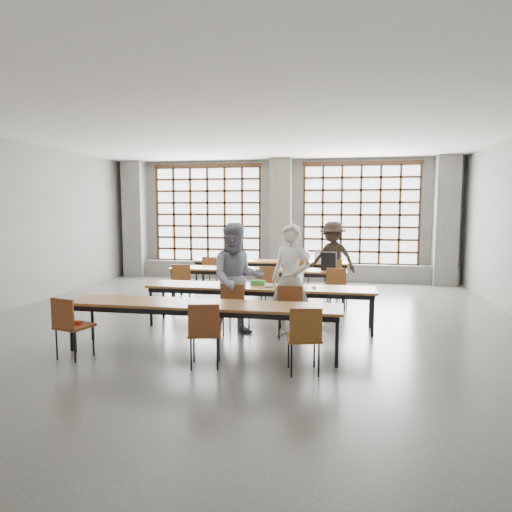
{
  "coord_description": "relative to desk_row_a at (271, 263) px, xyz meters",
  "views": [
    {
      "loc": [
        1.69,
        -7.88,
        2.1
      ],
      "look_at": [
        0.16,
        0.4,
        1.21
      ],
      "focal_mm": 32.0,
      "sensor_mm": 36.0,
      "label": 1
    }
  ],
  "objects": [
    {
      "name": "mouse",
      "position": [
        1.34,
        -3.87,
        0.08
      ],
      "size": [
        0.11,
        0.08,
        0.04
      ],
      "primitive_type": "ellipsoid",
      "rotation": [
        0.0,
        0.0,
        0.15
      ],
      "color": "silver",
      "rests_on": "desk_row_c"
    },
    {
      "name": "desk_row_a",
      "position": [
        0.0,
        0.0,
        0.0
      ],
      "size": [
        4.0,
        0.7,
        0.73
      ],
      "color": "brown",
      "rests_on": "floor"
    },
    {
      "name": "window_left",
      "position": [
        -2.17,
        1.66,
        1.24
      ],
      "size": [
        3.32,
        0.12,
        3.0
      ],
      "color": "white",
      "rests_on": "wall_back"
    },
    {
      "name": "ceiling",
      "position": [
        0.08,
        -3.76,
        2.84
      ],
      "size": [
        11.0,
        11.0,
        0.0
      ],
      "primitive_type": "plane",
      "rotation": [
        3.14,
        0.0,
        0.0
      ],
      "color": "silver",
      "rests_on": "floor"
    },
    {
      "name": "desk_row_c",
      "position": [
        0.39,
        -3.85,
        0.0
      ],
      "size": [
        4.0,
        0.7,
        0.73
      ],
      "color": "brown",
      "rests_on": "floor"
    },
    {
      "name": "chair_front_left",
      "position": [
        0.09,
        -4.47,
        -0.13
      ],
      "size": [
        0.46,
        0.46,
        0.88
      ],
      "color": "brown",
      "rests_on": "floor"
    },
    {
      "name": "window_right",
      "position": [
        2.33,
        1.66,
        1.24
      ],
      "size": [
        3.32,
        0.12,
        3.0
      ],
      "color": "white",
      "rests_on": "wall_back"
    },
    {
      "name": "chair_back_left",
      "position": [
        -1.41,
        -0.63,
        -0.13
      ],
      "size": [
        0.48,
        0.48,
        0.88
      ],
      "color": "brown",
      "rests_on": "floor"
    },
    {
      "name": "paper_sheet_c",
      "position": [
        0.03,
        -1.57,
        0.07
      ],
      "size": [
        0.35,
        0.29,
        0.0
      ],
      "primitive_type": "cube",
      "rotation": [
        0.0,
        0.0,
        -0.33
      ],
      "color": "white",
      "rests_on": "desk_row_b"
    },
    {
      "name": "chair_mid_right",
      "position": [
        1.72,
        -2.2,
        -0.13
      ],
      "size": [
        0.47,
        0.48,
        0.88
      ],
      "color": "brown",
      "rests_on": "floor"
    },
    {
      "name": "backpack",
      "position": [
        1.53,
        -1.52,
        0.27
      ],
      "size": [
        0.34,
        0.23,
        0.4
      ],
      "primitive_type": "cube",
      "rotation": [
        0.0,
        0.0,
        -0.11
      ],
      "color": "black",
      "rests_on": "desk_row_b"
    },
    {
      "name": "chair_front_right",
      "position": [
        1.0,
        -4.47,
        -0.13
      ],
      "size": [
        0.44,
        0.45,
        0.88
      ],
      "color": "brown",
      "rests_on": "floor"
    },
    {
      "name": "desk_row_d",
      "position": [
        -0.17,
        -5.42,
        0.0
      ],
      "size": [
        4.0,
        0.7,
        0.73
      ],
      "color": "brown",
      "rests_on": "floor"
    },
    {
      "name": "red_pouch",
      "position": [
        -1.87,
        -5.97,
        -0.16
      ],
      "size": [
        0.2,
        0.09,
        0.06
      ],
      "primitive_type": "cube",
      "rotation": [
        0.0,
        0.0,
        0.04
      ],
      "color": "#9C2613",
      "rests_on": "chair_near_left"
    },
    {
      "name": "student_back",
      "position": [
        1.6,
        -0.5,
        0.22
      ],
      "size": [
        1.31,
        1.04,
        1.77
      ],
      "primitive_type": "imported",
      "rotation": [
        0.0,
        0.0,
        -0.38
      ],
      "color": "black",
      "rests_on": "floor"
    },
    {
      "name": "chair_near_mid",
      "position": [
        0.05,
        -6.05,
        -0.13
      ],
      "size": [
        0.5,
        0.5,
        0.88
      ],
      "color": "brown",
      "rests_on": "floor"
    },
    {
      "name": "phone",
      "position": [
        0.57,
        -3.95,
        0.07
      ],
      "size": [
        0.14,
        0.1,
        0.01
      ],
      "primitive_type": "cube",
      "rotation": [
        0.0,
        0.0,
        0.33
      ],
      "color": "black",
      "rests_on": "desk_row_c"
    },
    {
      "name": "green_box",
      "position": [
        0.34,
        -3.77,
        0.11
      ],
      "size": [
        0.26,
        0.11,
        0.09
      ],
      "primitive_type": "cube",
      "rotation": [
        0.0,
        0.0,
        -0.07
      ],
      "color": "green",
      "rests_on": "desk_row_c"
    },
    {
      "name": "column_mid",
      "position": [
        0.08,
        1.46,
        1.09
      ],
      "size": [
        0.6,
        0.55,
        3.5
      ],
      "primitive_type": "cube",
      "color": "#565653",
      "rests_on": "floor"
    },
    {
      "name": "laptop_back",
      "position": [
        1.33,
        0.11,
        0.13
      ],
      "size": [
        0.43,
        0.4,
        0.26
      ],
      "color": "#B6B6BB",
      "rests_on": "desk_row_a"
    },
    {
      "name": "desk_row_b",
      "position": [
        -0.07,
        -1.57,
        0.0
      ],
      "size": [
        4.0,
        0.7,
        0.73
      ],
      "color": "brown",
      "rests_on": "floor"
    },
    {
      "name": "wall_front",
      "position": [
        0.08,
        -9.26,
        1.09
      ],
      "size": [
        10.0,
        0.0,
        10.0
      ],
      "primitive_type": "plane",
      "rotation": [
        -1.57,
        0.0,
        0.0
      ],
      "color": "slate",
      "rests_on": "floor"
    },
    {
      "name": "chair_back_mid",
      "position": [
        0.78,
        -0.63,
        -0.13
      ],
      "size": [
        0.52,
        0.52,
        0.88
      ],
      "color": "brown",
      "rests_on": "floor"
    },
    {
      "name": "chair_mid_left",
      "position": [
        -1.64,
        -2.2,
        -0.13
      ],
      "size": [
        0.52,
        0.52,
        0.88
      ],
      "color": "brown",
      "rests_on": "floor"
    },
    {
      "name": "paper_sheet_b",
      "position": [
        -0.37,
        -1.62,
        0.07
      ],
      "size": [
        0.33,
        0.26,
        0.0
      ],
      "primitive_type": "cube",
      "rotation": [
        0.0,
        0.0,
        -0.16
      ],
      "color": "silver",
      "rests_on": "desk_row_b"
    },
    {
      "name": "paper_sheet_a",
      "position": [
        -0.67,
        -1.52,
        0.07
      ],
      "size": [
        0.32,
        0.25,
        0.0
      ],
      "primitive_type": "cube",
      "rotation": [
        0.0,
        0.0,
        -0.14
      ],
      "color": "white",
      "rests_on": "desk_row_b"
    },
    {
      "name": "chair_near_right",
      "position": [
        1.35,
        -6.05,
        -0.13
      ],
      "size": [
        0.5,
        0.5,
        0.88
      ],
      "color": "brown",
      "rests_on": "floor"
    },
    {
      "name": "wall_back",
      "position": [
        0.08,
        1.74,
        1.09
      ],
      "size": [
        10.0,
        0.0,
        10.0
      ],
      "primitive_type": "plane",
      "rotation": [
        1.57,
        0.0,
        0.0
      ],
      "color": "slate",
      "rests_on": "floor"
    },
    {
      "name": "chair_mid_centre",
      "position": [
        0.33,
        -2.2,
        -0.13
      ],
      "size": [
        0.46,
        0.46,
        0.88
      ],
      "color": "brown",
      "rests_on": "floor"
    },
    {
      "name": "chair_back_right",
      "position": [
        1.61,
        -0.63,
        -0.13
      ],
      "size": [
        0.47,
        0.48,
        0.88
      ],
      "color": "brown",
      "rests_on": "floor"
    },
    {
      "name": "student_female",
      "position": [
        0.09,
        -4.35,
        0.26
      ],
      "size": [
        1.07,
        0.95,
        1.86
      ],
      "primitive_type": "imported",
      "rotation": [
        0.0,
        0.0,
        0.31
      ],
      "color": "#18244A",
      "rests_on": "floor"
    },
    {
      "name": "chair_near_left",
      "position": [
        -1.89,
        -6.04,
        -0.13
      ],
      "size": [
        0.51,
        0.51,
        0.88
      ],
      "color": "brown",
      "rests_on": "floor"
    },
    {
      "name": "floor",
      "position": [
        0.08,
        -3.76,
        -0.66
      ],
      "size": [
        11.0,
        11.0,
        0.0
      ],
      "primitive_type": "plane",
      "color": "#51514E",
      "rests_on": "ground"
    },
    {
      "name": "student_male",
      "position": [
        0.99,
        -4.35,
        0.26
      ],
      "size": [
        0.78,
        0.64,
        1.84
      ],
      "primitive_type": "imported",
      "rotation": [
        0.0,
        0.0,
        -0.34
      ],
      "color": "white",
      "rests_on": "floor"
    },
    {
      "name": "laptop_front",
      "position": [
        0.96,
        -3.74,
        0.13
      ],
      "size": [
        0.41,
        0.36,
        0.26
      ],
      "color": "silver",
      "rests_on": "desk_row_c"
    },
    {
      "name": "column_right",
      "position": [
        4.58,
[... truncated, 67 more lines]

